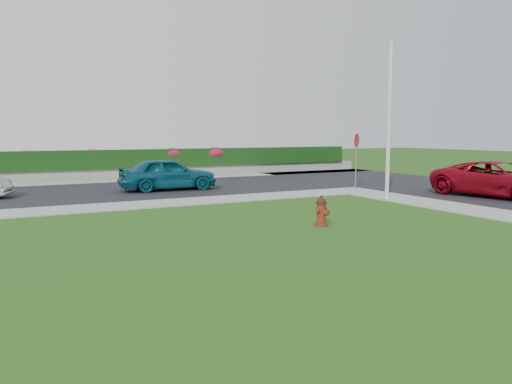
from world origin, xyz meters
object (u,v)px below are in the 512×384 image
suv_red (499,179)px  utility_pole (389,121)px  fire_hydrant (321,212)px  stop_sign (356,147)px  sedan_teal (168,174)px

suv_red → utility_pole: 5.37m
fire_hydrant → stop_sign: 9.72m
utility_pole → sedan_teal: bearing=134.0°
utility_pole → stop_sign: bearing=72.4°
fire_hydrant → sedan_teal: size_ratio=0.20×
sedan_teal → suv_red: bearing=-125.3°
sedan_teal → utility_pole: bearing=-133.4°
suv_red → utility_pole: utility_pole is taller
fire_hydrant → stop_sign: (6.75, 6.80, 1.61)m
fire_hydrant → suv_red: (10.20, 1.79, 0.36)m
utility_pole → stop_sign: 3.61m
fire_hydrant → utility_pole: size_ratio=0.14×
fire_hydrant → suv_red: 10.37m
suv_red → fire_hydrant: bearing=-179.4°
suv_red → sedan_teal: bearing=132.7°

